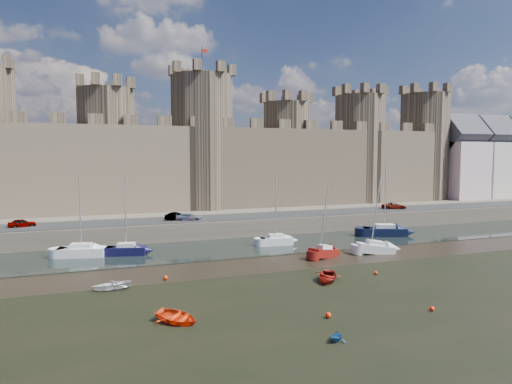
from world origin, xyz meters
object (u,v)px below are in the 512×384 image
Objects in this scene: sailboat_2 at (276,240)px; dinghy_1 at (337,336)px; sailboat_4 at (324,251)px; sailboat_5 at (376,248)px; car_0 at (22,223)px; sailboat_1 at (126,249)px; sailboat_3 at (384,231)px; car_2 at (189,217)px; car_3 at (394,206)px; sailboat_0 at (81,251)px; car_1 at (177,216)px; dinghy_0 at (177,318)px.

sailboat_2 is 30.81m from dinghy_1.
sailboat_5 is (6.82, -0.26, 0.01)m from sailboat_4.
car_0 is 15.90m from sailboat_1.
car_2 is at bearing -173.57° from sailboat_3.
sailboat_4 is 24.03m from dinghy_1.
sailboat_0 is (-50.16, -9.04, -2.30)m from car_3.
sailboat_3 is 8.05× the size of dinghy_1.
sailboat_0 reaches higher than car_0.
sailboat_3 is at bearing 10.25° from sailboat_4.
car_3 reaches higher than dinghy_1.
car_3 reaches higher than car_0.
car_1 is 0.38× the size of sailboat_2.
sailboat_1 is at bearing -15.90° from dinghy_1.
sailboat_5 is at bearing -128.98° from car_0.
sailboat_3 is (-8.99, -9.72, -2.25)m from car_3.
car_2 is at bearing -33.18° from dinghy_1.
car_1 is 1.79m from car_2.
car_1 is at bearing 149.70° from sailboat_5.
sailboat_3 reaches higher than car_1.
sailboat_0 is at bearing 175.51° from sailboat_5.
dinghy_1 is at bearing -80.84° from dinghy_0.
car_0 is 0.34× the size of sailboat_5.
dinghy_1 is at bearing 157.52° from car_3.
car_2 is 2.74× the size of dinghy_1.
sailboat_0 reaches higher than sailboat_4.
sailboat_0 is 25.29m from dinghy_0.
sailboat_3 is (36.23, 0.15, 0.09)m from sailboat_1.
sailboat_5 is (20.36, -18.68, -2.37)m from car_1.
car_2 is at bearing 103.97° from sailboat_4.
car_1 is at bearing -104.98° from car_0.
sailboat_2 is at bearing 9.16° from dinghy_0.
sailboat_5 is 2.99× the size of dinghy_0.
car_0 reaches higher than dinghy_0.
sailboat_1 is at bearing -175.44° from sailboat_2.
sailboat_4 is at bearing -7.70° from sailboat_1.
sailboat_5 is (9.39, -8.51, -0.05)m from sailboat_2.
car_0 is at bearing -5.78° from dinghy_1.
car_1 reaches higher than dinghy_1.
dinghy_0 is at bearing -171.41° from car_0.
sailboat_4 is (2.58, -8.25, -0.06)m from sailboat_2.
sailboat_0 is 1.07× the size of sailboat_2.
sailboat_2 is 17.44m from sailboat_3.
sailboat_3 is at bearing 8.96° from sailboat_2.
car_2 is 0.40× the size of sailboat_2.
sailboat_0 is (-12.77, -8.72, -2.30)m from car_1.
car_0 is at bearing 155.03° from sailboat_1.
sailboat_0 is 7.29× the size of dinghy_1.
sailboat_5 is (-17.02, -19.00, -2.37)m from car_3.
dinghy_0 is (-26.62, -14.47, -0.37)m from sailboat_5.
dinghy_0 is at bearing -139.23° from sailboat_5.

